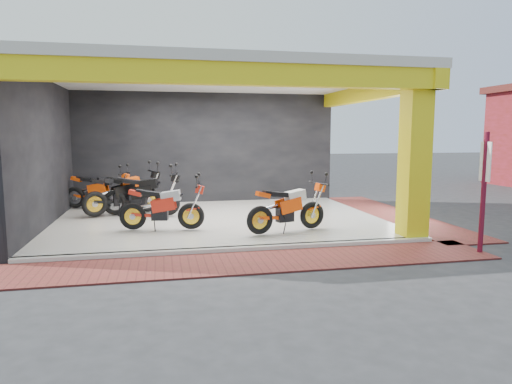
# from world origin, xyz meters

# --- Properties ---
(ground) EXTENTS (80.00, 80.00, 0.00)m
(ground) POSITION_xyz_m (0.00, 0.00, 0.00)
(ground) COLOR #2D2D30
(ground) RESTS_ON ground
(showroom_floor) EXTENTS (8.00, 6.00, 0.10)m
(showroom_floor) POSITION_xyz_m (0.00, 2.00, 0.05)
(showroom_floor) COLOR white
(showroom_floor) RESTS_ON ground
(showroom_ceiling) EXTENTS (8.40, 6.40, 0.20)m
(showroom_ceiling) POSITION_xyz_m (0.00, 2.00, 3.60)
(showroom_ceiling) COLOR beige
(showroom_ceiling) RESTS_ON corner_column
(back_wall) EXTENTS (8.20, 0.20, 3.50)m
(back_wall) POSITION_xyz_m (0.00, 5.10, 1.75)
(back_wall) COLOR black
(back_wall) RESTS_ON ground
(left_wall) EXTENTS (0.20, 6.20, 3.50)m
(left_wall) POSITION_xyz_m (-4.10, 2.00, 1.75)
(left_wall) COLOR black
(left_wall) RESTS_ON ground
(corner_column) EXTENTS (0.50, 0.50, 3.50)m
(corner_column) POSITION_xyz_m (3.75, -0.75, 1.75)
(corner_column) COLOR yellow
(corner_column) RESTS_ON ground
(header_beam_front) EXTENTS (8.40, 0.30, 0.40)m
(header_beam_front) POSITION_xyz_m (0.00, -1.00, 3.30)
(header_beam_front) COLOR yellow
(header_beam_front) RESTS_ON corner_column
(header_beam_right) EXTENTS (0.30, 6.40, 0.40)m
(header_beam_right) POSITION_xyz_m (4.00, 2.00, 3.30)
(header_beam_right) COLOR yellow
(header_beam_right) RESTS_ON corner_column
(floor_kerb) EXTENTS (8.00, 0.20, 0.10)m
(floor_kerb) POSITION_xyz_m (0.00, -1.02, 0.05)
(floor_kerb) COLOR white
(floor_kerb) RESTS_ON ground
(paver_front) EXTENTS (9.00, 1.40, 0.03)m
(paver_front) POSITION_xyz_m (0.00, -1.80, 0.01)
(paver_front) COLOR maroon
(paver_front) RESTS_ON ground
(paver_right) EXTENTS (1.40, 7.00, 0.03)m
(paver_right) POSITION_xyz_m (4.80, 2.00, 0.01)
(paver_right) COLOR maroon
(paver_right) RESTS_ON ground
(signpost) EXTENTS (0.09, 0.32, 2.26)m
(signpost) POSITION_xyz_m (4.40, -2.05, 1.24)
(signpost) COLOR #590D1F
(signpost) RESTS_ON ground
(moto_hero) EXTENTS (2.16, 1.27, 1.24)m
(moto_hero) POSITION_xyz_m (1.86, 0.21, 0.72)
(moto_hero) COLOR #FF4A0A
(moto_hero) RESTS_ON showroom_floor
(moto_row_a) EXTENTS (2.07, 1.07, 1.21)m
(moto_row_a) POSITION_xyz_m (-0.79, 0.67, 0.70)
(moto_row_a) COLOR red
(moto_row_a) RESTS_ON showroom_floor
(moto_row_b) EXTENTS (2.29, 1.31, 1.32)m
(moto_row_b) POSITION_xyz_m (-1.27, 2.54, 0.76)
(moto_row_b) COLOR black
(moto_row_b) RESTS_ON showroom_floor
(moto_row_c) EXTENTS (2.34, 1.59, 1.34)m
(moto_row_c) POSITION_xyz_m (-1.78, 3.25, 0.77)
(moto_row_c) COLOR black
(moto_row_c) RESTS_ON showroom_floor
(moto_row_d) EXTENTS (2.15, 1.31, 1.23)m
(moto_row_d) POSITION_xyz_m (-2.60, 3.93, 0.72)
(moto_row_d) COLOR #E94709
(moto_row_d) RESTS_ON showroom_floor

